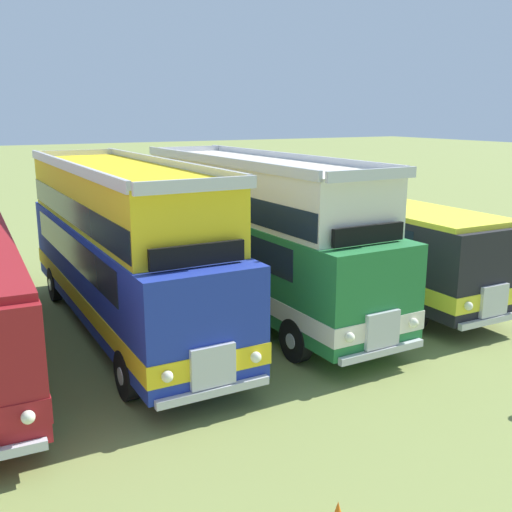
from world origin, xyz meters
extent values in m
sphere|color=#EAEACC|center=(0.66, -5.65, 1.10)|extent=(0.22, 0.22, 0.22)
cylinder|color=black|center=(0.98, -4.00, 0.52)|extent=(0.32, 1.05, 1.04)
cylinder|color=silver|center=(1.13, -4.01, 0.52)|extent=(0.04, 0.36, 0.36)
cylinder|color=black|center=(1.31, 3.74, 0.52)|extent=(0.32, 1.05, 1.04)
cylinder|color=silver|center=(1.46, 3.73, 0.52)|extent=(0.04, 0.36, 0.36)
cube|color=#1E339E|center=(3.95, 0.23, 1.70)|extent=(2.54, 10.91, 2.30)
cube|color=yellow|center=(3.95, 0.23, 1.10)|extent=(2.58, 10.95, 0.44)
cube|color=#19232D|center=(3.94, 0.63, 2.30)|extent=(2.56, 8.51, 0.76)
cube|color=#19232D|center=(3.97, -5.17, 2.35)|extent=(2.20, 0.11, 0.90)
cube|color=silver|center=(3.97, -5.28, 1.10)|extent=(0.90, 0.12, 0.80)
cube|color=silver|center=(3.97, -5.31, 0.60)|extent=(2.30, 0.15, 0.16)
sphere|color=#EAEACC|center=(4.87, -5.28, 1.10)|extent=(0.22, 0.22, 0.22)
sphere|color=#EAEACC|center=(3.07, -5.29, 1.10)|extent=(0.22, 0.22, 0.22)
cube|color=yellow|center=(3.95, 0.48, 3.60)|extent=(2.44, 10.01, 1.50)
cube|color=silver|center=(3.96, -4.73, 4.40)|extent=(2.40, 0.11, 0.24)
cube|color=silver|center=(3.93, 4.98, 4.40)|extent=(2.40, 0.11, 0.24)
cube|color=silver|center=(5.15, 0.48, 4.40)|extent=(0.14, 10.01, 0.24)
cube|color=silver|center=(2.75, 0.47, 4.40)|extent=(0.14, 10.01, 0.24)
cube|color=#19232D|center=(3.95, 0.48, 3.30)|extent=(2.48, 9.91, 0.64)
cube|color=black|center=(3.96, -4.68, 3.10)|extent=(1.90, 0.13, 0.40)
cylinder|color=black|center=(5.11, -3.62, 0.52)|extent=(0.28, 1.04, 1.04)
cylinder|color=silver|center=(5.26, -3.62, 0.52)|extent=(0.02, 0.36, 0.36)
cylinder|color=black|center=(2.81, -3.63, 0.52)|extent=(0.28, 1.04, 1.04)
cylinder|color=silver|center=(2.66, -3.63, 0.52)|extent=(0.02, 0.36, 0.36)
cylinder|color=black|center=(5.08, 3.88, 0.52)|extent=(0.28, 1.04, 1.04)
cylinder|color=silver|center=(5.23, 3.88, 0.52)|extent=(0.02, 0.36, 0.36)
cylinder|color=black|center=(2.78, 3.87, 0.52)|extent=(0.28, 1.04, 1.04)
cylinder|color=silver|center=(2.63, 3.87, 0.52)|extent=(0.02, 0.36, 0.36)
cube|color=#237538|center=(7.89, 0.26, 1.70)|extent=(2.69, 11.03, 2.30)
cube|color=silver|center=(7.89, 0.26, 1.10)|extent=(2.73, 11.07, 0.44)
cube|color=#19232D|center=(7.89, 0.66, 2.30)|extent=(2.68, 8.63, 0.76)
cube|color=#19232D|center=(7.99, -5.17, 2.35)|extent=(2.20, 0.14, 0.90)
cube|color=silver|center=(7.99, -5.28, 1.10)|extent=(0.90, 0.14, 0.80)
cube|color=silver|center=(7.99, -5.31, 0.60)|extent=(2.30, 0.18, 0.16)
sphere|color=#EAEACC|center=(8.89, -5.28, 1.10)|extent=(0.22, 0.22, 0.22)
sphere|color=#EAEACC|center=(7.09, -5.31, 1.10)|extent=(0.22, 0.22, 0.22)
cube|color=silver|center=(7.89, 0.51, 3.60)|extent=(2.57, 10.13, 1.50)
cube|color=silver|center=(7.98, -4.73, 4.40)|extent=(2.40, 0.14, 0.24)
cube|color=silver|center=(7.81, 5.06, 4.40)|extent=(2.40, 0.14, 0.24)
cube|color=silver|center=(9.09, 0.53, 4.40)|extent=(0.27, 10.09, 0.24)
cube|color=silver|center=(6.69, 0.49, 4.40)|extent=(0.27, 10.09, 0.24)
cube|color=#19232D|center=(7.89, 0.51, 3.30)|extent=(2.61, 10.03, 0.64)
cube|color=black|center=(7.98, -4.68, 3.10)|extent=(1.90, 0.15, 0.40)
cylinder|color=black|center=(9.11, -3.61, 0.52)|extent=(0.30, 1.04, 1.04)
cylinder|color=silver|center=(9.26, -3.61, 0.52)|extent=(0.03, 0.36, 0.36)
cylinder|color=black|center=(6.81, -3.65, 0.52)|extent=(0.30, 1.04, 1.04)
cylinder|color=silver|center=(6.66, -3.65, 0.52)|extent=(0.03, 0.36, 0.36)
cylinder|color=black|center=(8.98, 3.98, 0.52)|extent=(0.30, 1.04, 1.04)
cylinder|color=silver|center=(9.13, 3.98, 0.52)|extent=(0.03, 0.36, 0.36)
cylinder|color=black|center=(6.68, 3.94, 0.52)|extent=(0.30, 1.04, 1.04)
cylinder|color=silver|center=(6.53, 3.94, 0.52)|extent=(0.03, 0.36, 0.36)
cube|color=black|center=(11.84, -0.14, 1.70)|extent=(2.58, 9.65, 2.30)
cube|color=yellow|center=(11.84, -0.14, 1.10)|extent=(2.62, 9.69, 0.44)
cube|color=#19232D|center=(11.84, 0.26, 2.30)|extent=(2.59, 7.25, 0.76)
cube|color=#19232D|center=(11.80, -4.89, 2.35)|extent=(2.20, 0.12, 0.90)
cube|color=silver|center=(11.80, -5.00, 1.10)|extent=(0.90, 0.13, 0.80)
cube|color=silver|center=(11.80, -5.03, 0.60)|extent=(2.30, 0.16, 0.16)
sphere|color=#EAEACC|center=(10.90, -5.01, 1.10)|extent=(0.22, 0.22, 0.22)
cube|color=yellow|center=(11.84, -0.14, 2.92)|extent=(2.54, 9.25, 0.14)
cylinder|color=black|center=(12.96, -3.36, 0.52)|extent=(0.29, 1.04, 1.04)
cylinder|color=silver|center=(13.11, -3.36, 0.52)|extent=(0.02, 0.36, 0.36)
cylinder|color=black|center=(10.66, -3.34, 0.52)|extent=(0.29, 1.04, 1.04)
cylinder|color=silver|center=(10.51, -3.34, 0.52)|extent=(0.02, 0.36, 0.36)
cylinder|color=black|center=(13.01, 2.86, 0.52)|extent=(0.29, 1.04, 1.04)
cylinder|color=silver|center=(13.16, 2.86, 0.52)|extent=(0.02, 0.36, 0.36)
cylinder|color=black|center=(10.71, 2.88, 0.52)|extent=(0.29, 1.04, 1.04)
cylinder|color=silver|center=(10.56, 2.88, 0.52)|extent=(0.02, 0.36, 0.36)
camera|label=1|loc=(-0.27, -14.72, 5.68)|focal=42.10mm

